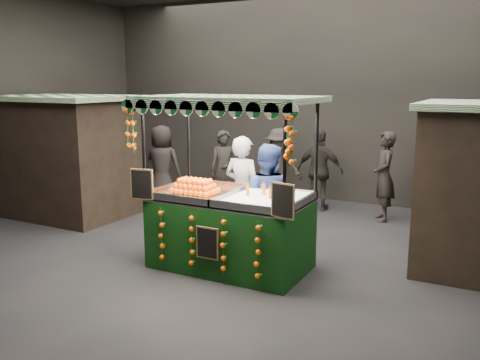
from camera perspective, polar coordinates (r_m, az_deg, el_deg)
The scene contains 12 objects.
ground at distance 8.70m, azimuth -2.63°, elevation -8.59°, with size 12.00×12.00×0.00m, color black.
market_hall at distance 8.21m, azimuth -2.85°, elevation 14.24°, with size 12.10×10.10×5.05m.
neighbour_stall_left at distance 11.88m, azimuth -18.77°, elevation 2.64°, with size 3.00×2.20×2.60m.
juice_stall at distance 7.99m, azimuth -1.17°, elevation -4.11°, with size 2.78×1.63×2.69m.
vendor_grey at distance 9.05m, azimuth 0.29°, elevation -1.30°, with size 0.77×0.54×1.98m.
vendor_blue at distance 8.53m, azimuth 2.98°, elevation -2.31°, with size 1.00×0.82×1.91m.
shopper_0 at distance 11.72m, azimuth -1.75°, elevation 1.12°, with size 0.78×0.68×1.81m.
shopper_1 at distance 9.34m, azimuth 23.56°, elevation -3.10°, with size 0.95×0.87×1.58m.
shopper_2 at distance 11.73m, azimuth 8.86°, elevation 1.06°, with size 1.08×0.46×1.83m.
shopper_3 at distance 12.05m, azimuth 4.36°, elevation 1.41°, with size 1.25×1.35×1.83m.
shopper_4 at distance 12.18m, azimuth -8.67°, elevation 1.58°, with size 1.04×0.79×1.90m.
shopper_6 at distance 11.13m, azimuth 15.73°, elevation 0.38°, with size 0.67×0.80×1.89m.
Camera 1 is at (4.18, -7.05, 2.92)m, focal length 38.39 mm.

